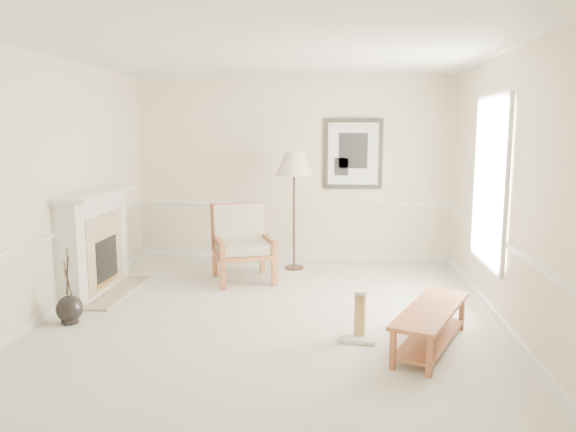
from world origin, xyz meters
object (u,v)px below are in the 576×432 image
Objects in this scene: floor_lamp at (294,167)px; bench at (431,321)px; armchair at (242,240)px; scratching_post at (360,324)px; floor_vase at (70,309)px.

floor_lamp is 1.21× the size of bench.
bench is at bearing -62.40° from floor_lamp.
armchair reaches higher than scratching_post.
scratching_post is (3.11, -0.18, 0.00)m from floor_vase.
floor_vase is at bearing -149.39° from armchair.
floor_vase is 2.54m from armchair.
floor_lamp is (0.68, 0.65, 0.97)m from armchair.
armchair is 3.23m from bench.
bench is at bearing -14.70° from scratching_post.
floor_vase is 0.79× the size of armchair.
armchair is 0.61× the size of floor_lamp.
floor_lamp reaches higher than scratching_post.
floor_lamp is at bearing 107.57° from scratching_post.
floor_lamp reaches higher than floor_vase.
scratching_post is at bearing -74.96° from armchair.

